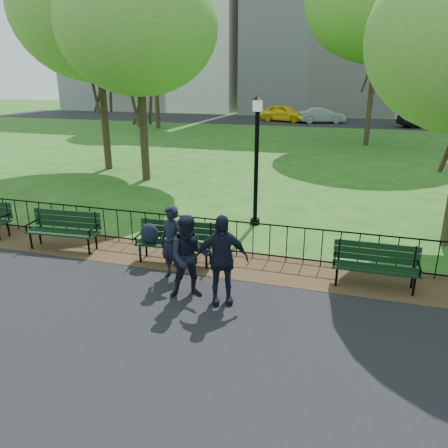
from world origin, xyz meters
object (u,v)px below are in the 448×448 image
(tree_near_w, at_px, (137,25))
(person_mid, at_px, (189,257))
(park_bench_left_a, at_px, (64,226))
(lamppost, at_px, (256,157))
(person_left, at_px, (172,243))
(park_bench_main, at_px, (164,236))
(park_bench_right_a, at_px, (376,261))
(sedan_dark, at_px, (426,119))
(tree_far_w, at_px, (154,37))
(taxi, at_px, (284,113))
(tree_mid_w, at_px, (95,10))
(sedan_silver, at_px, (321,115))
(person_right, at_px, (221,260))

(tree_near_w, height_order, person_mid, tree_near_w)
(park_bench_left_a, distance_m, lamppost, 5.42)
(person_left, bearing_deg, person_mid, -28.21)
(park_bench_main, bearing_deg, lamppost, 62.85)
(park_bench_right_a, relative_size, lamppost, 0.47)
(person_left, height_order, sedan_dark, person_left)
(person_mid, relative_size, sedan_dark, 0.36)
(tree_far_w, relative_size, taxi, 2.16)
(taxi, bearing_deg, tree_mid_w, -170.20)
(taxi, height_order, sedan_silver, taxi)
(park_bench_right_a, xyz_separation_m, person_left, (-4.12, -0.90, 0.26))
(person_left, bearing_deg, sedan_silver, 106.94)
(park_bench_right_a, distance_m, sedan_dark, 31.94)
(park_bench_left_a, bearing_deg, sedan_dark, 65.07)
(park_bench_main, distance_m, sedan_silver, 32.65)
(park_bench_main, bearing_deg, tree_far_w, 111.29)
(park_bench_main, xyz_separation_m, tree_far_w, (-11.79, 24.73, 6.25))
(park_bench_main, relative_size, taxi, 0.41)
(park_bench_main, distance_m, park_bench_left_a, 2.74)
(tree_mid_w, xyz_separation_m, taxi, (4.16, 24.05, -5.95))
(person_right, xyz_separation_m, sedan_silver, (-1.19, 34.10, -0.20))
(tree_far_w, height_order, person_right, tree_far_w)
(tree_near_w, bearing_deg, park_bench_right_a, -39.75)
(park_bench_right_a, height_order, person_mid, person_mid)
(taxi, relative_size, sedan_dark, 0.98)
(park_bench_right_a, xyz_separation_m, person_mid, (-3.47, -1.56, 0.29))
(park_bench_left_a, height_order, person_left, person_left)
(lamppost, distance_m, person_mid, 4.84)
(park_bench_main, height_order, person_mid, person_mid)
(park_bench_left_a, height_order, sedan_dark, sedan_dark)
(tree_near_w, xyz_separation_m, person_left, (4.82, -8.33, -5.11))
(park_bench_main, relative_size, person_left, 1.16)
(park_bench_left_a, distance_m, sedan_silver, 32.76)
(taxi, distance_m, sedan_silver, 3.51)
(lamppost, xyz_separation_m, sedan_silver, (-0.74, 29.36, -1.29))
(taxi, bearing_deg, person_left, -154.72)
(park_bench_main, bearing_deg, sedan_silver, 84.66)
(park_bench_main, xyz_separation_m, tree_near_w, (-4.28, 7.58, 5.27))
(lamppost, xyz_separation_m, sedan_dark, (7.87, 28.46, -1.30))
(person_mid, height_order, sedan_dark, person_mid)
(lamppost, distance_m, sedan_dark, 29.56)
(lamppost, height_order, taxi, lamppost)
(park_bench_left_a, relative_size, person_mid, 1.12)
(park_bench_right_a, relative_size, tree_far_w, 0.17)
(park_bench_right_a, relative_size, person_mid, 1.03)
(person_right, bearing_deg, person_left, 128.63)
(park_bench_left_a, relative_size, taxi, 0.41)
(park_bench_left_a, distance_m, tree_mid_w, 11.74)
(person_right, bearing_deg, park_bench_right_a, 6.47)
(tree_near_w, relative_size, person_mid, 5.14)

